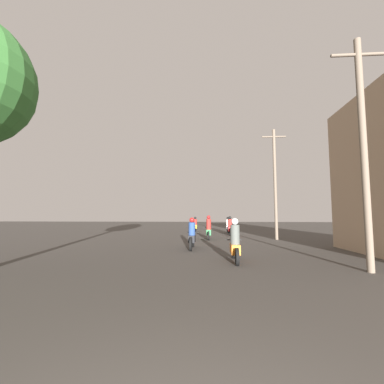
# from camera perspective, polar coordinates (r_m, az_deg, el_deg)

# --- Properties ---
(motorcycle_orange) EXTENTS (0.60, 1.98, 1.52)m
(motorcycle_orange) POSITION_cam_1_polar(r_m,az_deg,el_deg) (9.30, 9.53, -11.38)
(motorcycle_orange) COLOR black
(motorcycle_orange) RESTS_ON ground_plane
(motorcycle_black) EXTENTS (0.60, 2.13, 1.51)m
(motorcycle_black) POSITION_cam_1_polar(r_m,az_deg,el_deg) (12.54, -0.01, -9.80)
(motorcycle_black) COLOR black
(motorcycle_black) RESTS_ON ground_plane
(motorcycle_green) EXTENTS (0.60, 2.07, 1.60)m
(motorcycle_green) POSITION_cam_1_polar(r_m,az_deg,el_deg) (17.47, 3.73, -8.39)
(motorcycle_green) COLOR black
(motorcycle_green) RESTS_ON ground_plane
(motorcycle_red) EXTENTS (0.60, 2.02, 1.53)m
(motorcycle_red) POSITION_cam_1_polar(r_m,az_deg,el_deg) (20.92, 8.43, -7.83)
(motorcycle_red) COLOR black
(motorcycle_red) RESTS_ON ground_plane
(motorcycle_silver) EXTENTS (0.60, 1.94, 1.46)m
(motorcycle_silver) POSITION_cam_1_polar(r_m,az_deg,el_deg) (23.22, 7.99, -7.64)
(motorcycle_silver) COLOR black
(motorcycle_silver) RESTS_ON ground_plane
(motorcycle_yellow) EXTENTS (0.60, 1.92, 1.45)m
(motorcycle_yellow) POSITION_cam_1_polar(r_m,az_deg,el_deg) (25.44, 0.74, -7.46)
(motorcycle_yellow) COLOR black
(motorcycle_yellow) RESTS_ON ground_plane
(utility_pole_near) EXTENTS (1.60, 0.20, 7.02)m
(utility_pole_near) POSITION_cam_1_polar(r_m,az_deg,el_deg) (9.24, 33.81, 8.53)
(utility_pole_near) COLOR #6B5B4C
(utility_pole_near) RESTS_ON ground_plane
(utility_pole_far) EXTENTS (1.60, 0.20, 7.47)m
(utility_pole_far) POSITION_cam_1_polar(r_m,az_deg,el_deg) (18.19, 17.98, 2.31)
(utility_pole_far) COLOR #6B5B4C
(utility_pole_far) RESTS_ON ground_plane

